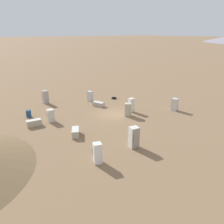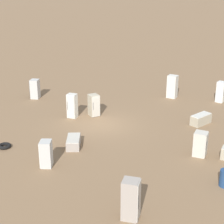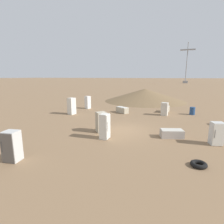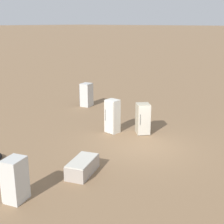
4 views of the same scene
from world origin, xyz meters
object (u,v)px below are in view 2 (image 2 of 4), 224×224
object	(u,v)px
discarded_fridge_2	(35,89)
discarded_fridge_7	(172,87)
discarded_fridge_4	(72,106)
scrap_tire	(4,146)
discarded_fridge_6	(221,92)
discarded_fridge_10	(94,105)
discarded_fridge_5	(131,200)
discarded_fridge_3	(73,142)
discarded_fridge_8	(201,119)
discarded_fridge_0	(46,154)
discarded_fridge_9	(200,144)

from	to	relation	value
discarded_fridge_2	discarded_fridge_7	xyz separation A→B (m)	(3.93, -11.03, 0.16)
discarded_fridge_7	discarded_fridge_4	bearing A→B (deg)	-120.05
discarded_fridge_2	scrap_tire	xyz separation A→B (m)	(-9.12, -3.02, -0.71)
discarded_fridge_6	discarded_fridge_10	size ratio (longest dim) A/B	1.07
discarded_fridge_10	discarded_fridge_2	bearing A→B (deg)	-66.45
scrap_tire	discarded_fridge_5	bearing A→B (deg)	-114.64
discarded_fridge_3	discarded_fridge_7	world-z (taller)	discarded_fridge_7
discarded_fridge_2	discarded_fridge_7	size ratio (longest dim) A/B	0.84
discarded_fridge_5	discarded_fridge_8	bearing A→B (deg)	168.56
discarded_fridge_4	discarded_fridge_5	size ratio (longest dim) A/B	0.96
discarded_fridge_0	discarded_fridge_6	xyz separation A→B (m)	(14.40, -8.45, 0.11)
discarded_fridge_2	discarded_fridge_6	xyz separation A→B (m)	(4.03, -15.03, 0.05)
discarded_fridge_8	discarded_fridge_9	size ratio (longest dim) A/B	1.18
discarded_fridge_3	discarded_fridge_8	distance (m)	9.42
discarded_fridge_8	discarded_fridge_10	xyz separation A→B (m)	(-0.87, 7.79, 0.46)
discarded_fridge_3	discarded_fridge_10	bearing A→B (deg)	-101.71
discarded_fridge_6	scrap_tire	size ratio (longest dim) A/B	2.16
discarded_fridge_0	discarded_fridge_4	distance (m)	7.41
discarded_fridge_2	discarded_fridge_8	size ratio (longest dim) A/B	0.93
discarded_fridge_5	discarded_fridge_4	bearing A→B (deg)	-147.35
discarded_fridge_6	discarded_fridge_9	bearing A→B (deg)	15.40
scrap_tire	discarded_fridge_10	bearing A→B (deg)	-25.10
discarded_fridge_4	discarded_fridge_6	xyz separation A→B (m)	(7.18, -10.14, -0.04)
discarded_fridge_0	scrap_tire	size ratio (longest dim) A/B	1.88
discarded_fridge_6	scrap_tire	bearing A→B (deg)	-24.11
discarded_fridge_4	discarded_fridge_10	xyz separation A→B (m)	(0.91, -1.35, -0.10)
scrap_tire	discarded_fridge_8	bearing A→B (deg)	-54.85
discarded_fridge_2	discarded_fridge_6	size ratio (longest dim) A/B	0.94
discarded_fridge_4	discarded_fridge_7	world-z (taller)	discarded_fridge_7
discarded_fridge_5	discarded_fridge_9	size ratio (longest dim) A/B	1.28
discarded_fridge_9	scrap_tire	xyz separation A→B (m)	(-2.79, 11.49, -0.63)
discarded_fridge_7	discarded_fridge_8	bearing A→B (deg)	-49.51
discarded_fridge_0	discarded_fridge_10	world-z (taller)	discarded_fridge_10
discarded_fridge_8	scrap_tire	world-z (taller)	discarded_fridge_8
discarded_fridge_6	discarded_fridge_3	bearing A→B (deg)	-16.40
discarded_fridge_2	discarded_fridge_6	world-z (taller)	discarded_fridge_6
discarded_fridge_0	discarded_fridge_3	bearing A→B (deg)	-25.04
discarded_fridge_2	discarded_fridge_10	world-z (taller)	discarded_fridge_2
discarded_fridge_3	discarded_fridge_7	distance (m)	12.23
discarded_fridge_2	scrap_tire	bearing A→B (deg)	-172.59
discarded_fridge_10	discarded_fridge_9	bearing A→B (deg)	106.79
discarded_fridge_3	scrap_tire	world-z (taller)	discarded_fridge_3
discarded_fridge_8	discarded_fridge_5	bearing A→B (deg)	112.09
discarded_fridge_6	scrap_tire	distance (m)	17.83
discarded_fridge_10	discarded_fridge_0	bearing A→B (deg)	45.58
discarded_fridge_0	discarded_fridge_2	world-z (taller)	discarded_fridge_2
discarded_fridge_2	discarded_fridge_10	distance (m)	6.63
discarded_fridge_4	discarded_fridge_7	xyz separation A→B (m)	(7.07, -6.14, 0.06)
discarded_fridge_5	scrap_tire	bearing A→B (deg)	-117.90
discarded_fridge_0	discarded_fridge_6	size ratio (longest dim) A/B	0.87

